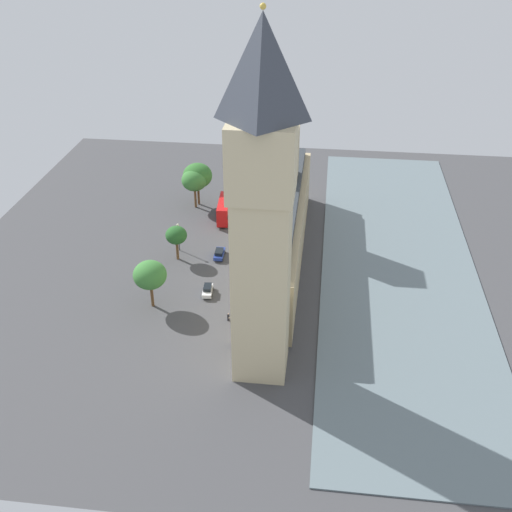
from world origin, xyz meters
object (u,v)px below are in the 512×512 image
object	(u,v)px
clock_tower	(262,208)
street_lamp_kerbside	(178,232)
parliament_building	(278,224)
pedestrian_trailing	(248,230)
plane_tree_far_end	(176,235)
plane_tree_by_river_gate	(194,180)
plane_tree_corner	(150,275)
pedestrian_under_trees	(228,317)
double_decker_bus_opposite_hall	(224,209)
plane_tree_leading	(198,176)
car_white_midblock	(208,290)
car_blue_near_tower	(219,253)

from	to	relation	value
clock_tower	street_lamp_kerbside	world-z (taller)	clock_tower
parliament_building	pedestrian_trailing	world-z (taller)	parliament_building
pedestrian_trailing	plane_tree_far_end	xyz separation A→B (m)	(13.02, 13.21, 4.94)
plane_tree_by_river_gate	plane_tree_far_end	distance (m)	24.62
street_lamp_kerbside	plane_tree_far_end	bearing A→B (deg)	97.64
parliament_building	plane_tree_corner	xyz separation A→B (m)	(21.37, 21.50, -0.53)
parliament_building	pedestrian_under_trees	xyz separation A→B (m)	(6.67, 24.32, -6.59)
pedestrian_trailing	street_lamp_kerbside	distance (m)	17.02
double_decker_bus_opposite_hall	pedestrian_under_trees	world-z (taller)	double_decker_bus_opposite_hall
plane_tree_leading	pedestrian_under_trees	bearing A→B (deg)	107.72
clock_tower	car_white_midblock	bearing A→B (deg)	-57.39
parliament_building	double_decker_bus_opposite_hall	bearing A→B (deg)	-46.63
pedestrian_under_trees	plane_tree_leading	xyz separation A→B (m)	(14.76, -46.22, 6.84)
plane_tree_leading	double_decker_bus_opposite_hall	bearing A→B (deg)	136.33
double_decker_bus_opposite_hall	car_blue_near_tower	world-z (taller)	double_decker_bus_opposite_hall
double_decker_bus_opposite_hall	plane_tree_by_river_gate	distance (m)	10.64
parliament_building	plane_tree_corner	bearing A→B (deg)	45.18
plane_tree_corner	plane_tree_far_end	bearing A→B (deg)	-92.55
clock_tower	pedestrian_under_trees	bearing A→B (deg)	-58.21
clock_tower	double_decker_bus_opposite_hall	bearing A→B (deg)	-74.07
clock_tower	plane_tree_corner	world-z (taller)	clock_tower
pedestrian_trailing	pedestrian_under_trees	xyz separation A→B (m)	(-0.92, 33.17, 0.01)
double_decker_bus_opposite_hall	plane_tree_by_river_gate	xyz separation A→B (m)	(7.96, -5.46, 4.48)
plane_tree_corner	plane_tree_far_end	size ratio (longest dim) A/B	1.24
pedestrian_under_trees	plane_tree_by_river_gate	distance (m)	47.45
pedestrian_under_trees	clock_tower	bearing A→B (deg)	76.43
car_white_midblock	pedestrian_under_trees	size ratio (longest dim) A/B	2.82
parliament_building	car_white_midblock	xyz separation A→B (m)	(11.95, 16.43, -6.40)
clock_tower	plane_tree_corner	size ratio (longest dim) A/B	5.91
clock_tower	street_lamp_kerbside	size ratio (longest dim) A/B	8.62
plane_tree_by_river_gate	car_white_midblock	bearing A→B (deg)	105.15
plane_tree_leading	street_lamp_kerbside	distance (m)	22.91
plane_tree_far_end	plane_tree_leading	distance (m)	26.35
pedestrian_under_trees	plane_tree_by_river_gate	size ratio (longest dim) A/B	0.16
car_blue_near_tower	plane_tree_by_river_gate	distance (m)	25.54
plane_tree_by_river_gate	plane_tree_corner	size ratio (longest dim) A/B	1.04
plane_tree_corner	street_lamp_kerbside	world-z (taller)	plane_tree_corner
clock_tower	car_blue_near_tower	distance (m)	45.30
clock_tower	pedestrian_under_trees	world-z (taller)	clock_tower
car_blue_near_tower	street_lamp_kerbside	distance (m)	9.86
car_white_midblock	pedestrian_trailing	world-z (taller)	car_white_midblock
plane_tree_corner	street_lamp_kerbside	bearing A→B (deg)	-90.78
car_blue_near_tower	pedestrian_under_trees	xyz separation A→B (m)	(-5.40, 21.74, -0.19)
parliament_building	car_white_midblock	world-z (taller)	parliament_building
double_decker_bus_opposite_hall	street_lamp_kerbside	size ratio (longest dim) A/B	1.65
street_lamp_kerbside	car_white_midblock	bearing A→B (deg)	120.30
car_white_midblock	plane_tree_corner	size ratio (longest dim) A/B	0.46
plane_tree_by_river_gate	plane_tree_corner	world-z (taller)	plane_tree_by_river_gate
pedestrian_trailing	plane_tree_by_river_gate	bearing A→B (deg)	-147.40
car_white_midblock	plane_tree_corner	xyz separation A→B (m)	(9.42, 5.07, 5.87)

